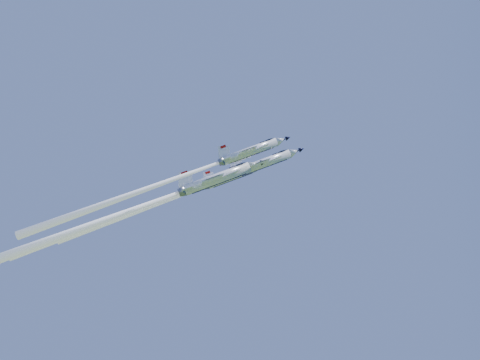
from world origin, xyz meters
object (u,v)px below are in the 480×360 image
(jet_right, at_px, (167,182))
(jet_lead, at_px, (171,197))
(jet_left, at_px, (171,199))
(jet_slot, at_px, (132,210))

(jet_right, bearing_deg, jet_lead, 175.17)
(jet_left, relative_size, jet_right, 0.88)
(jet_slot, bearing_deg, jet_lead, 103.20)
(jet_left, bearing_deg, jet_right, -3.28)
(jet_right, distance_m, jet_slot, 9.97)
(jet_right, xyz_separation_m, jet_slot, (-8.57, 3.03, -4.08))
(jet_lead, xyz_separation_m, jet_slot, (-6.01, -4.50, -3.19))
(jet_lead, distance_m, jet_left, 4.16)
(jet_right, bearing_deg, jet_left, 176.72)
(jet_left, bearing_deg, jet_slot, -51.59)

